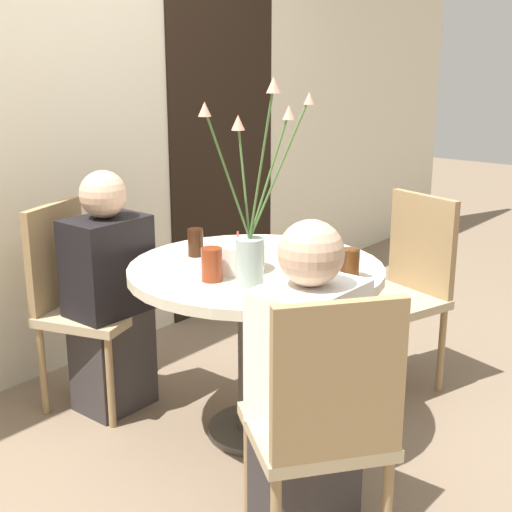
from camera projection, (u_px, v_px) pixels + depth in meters
ground_plane at (256, 432)px, 2.99m from camera, size 16.00×16.00×0.00m
wall_back at (60, 105)px, 3.36m from camera, size 8.00×0.05×2.60m
doorway_panel at (224, 141)px, 4.25m from camera, size 0.90×0.01×2.05m
dining_table at (256, 304)px, 2.84m from camera, size 1.01×1.01×0.73m
chair_left_flank at (78, 294)px, 3.14m from camera, size 0.51×0.51×0.91m
chair_far_back at (325, 419)px, 2.07m from camera, size 0.56×0.56×0.91m
chair_near_front at (405, 281)px, 3.31m from camera, size 0.50×0.50×0.91m
birthday_cake at (238, 256)px, 2.73m from camera, size 0.21×0.21×0.15m
flower_vase at (252, 232)px, 2.44m from camera, size 0.33×0.24×0.73m
side_plate at (304, 278)px, 2.63m from camera, size 0.20×0.20×0.01m
drink_glass_0 at (212, 264)px, 2.59m from camera, size 0.08×0.08×0.12m
drink_glass_1 at (196, 242)px, 2.91m from camera, size 0.06×0.06×0.11m
drink_glass_2 at (350, 263)px, 2.64m from camera, size 0.07×0.07×0.11m
drink_glass_3 at (291, 251)px, 2.78m from camera, size 0.06×0.06×0.12m
person_woman at (110, 301)px, 3.09m from camera, size 0.34×0.24×1.07m
person_boy at (308, 397)px, 2.22m from camera, size 0.34×0.24×1.07m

